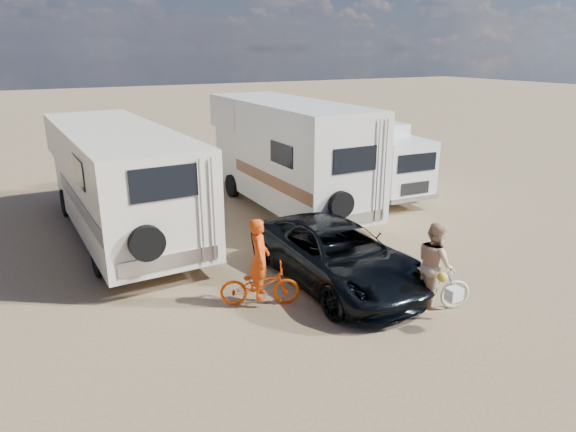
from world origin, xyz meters
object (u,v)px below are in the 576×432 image
rider_woman (434,272)px  cooler (310,242)px  crate (305,233)px  rv_left (119,183)px  rv_main (288,157)px  bike_man (260,285)px  dark_suv (337,254)px  box_truck (368,158)px  rider_man (260,266)px  bike_woman (433,289)px  bike_parked (415,186)px

rider_woman → cooler: (-0.50, 4.07, -0.64)m
cooler → crate: 0.85m
rv_left → cooler: (4.14, -3.72, -1.31)m
rv_main → bike_man: bearing=-122.9°
rv_main → rv_left: size_ratio=0.85×
rv_left → crate: bearing=-35.4°
rv_main → rider_woman: (-0.79, -7.69, -0.92)m
rv_left → crate: 5.49m
dark_suv → cooler: 2.10m
rv_left → box_truck: rv_left is taller
rv_main → bike_man: size_ratio=4.49×
rider_woman → cooler: size_ratio=2.94×
bike_man → rider_woman: (2.99, -1.95, 0.43)m
rider_man → rider_woman: bearing=-98.8°
bike_woman → bike_parked: bike_parked is taller
dark_suv → rider_man: rider_man is taller
box_truck → rider_man: (-7.37, -6.18, -0.46)m
bike_man → cooler: size_ratio=2.81×
dark_suv → bike_woman: 2.30m
rv_main → bike_parked: size_ratio=3.93×
bike_woman → rider_man: size_ratio=0.96×
bike_woman → cooler: bearing=25.1°
bike_parked → crate: size_ratio=3.79×
rider_man → cooler: 3.33m
rider_man → bike_parked: (8.34, 4.60, -0.36)m
rider_woman → box_truck: bearing=-10.1°
rv_left → bike_parked: size_ratio=4.63×
rv_left → box_truck: size_ratio=1.56×
crate → rider_man: bearing=-133.7°
rider_man → bike_parked: size_ratio=0.90×
cooler → bike_woman: bearing=-100.2°
rider_woman → cooler: bearing=25.1°
bike_woman → crate: (-0.20, 4.87, -0.30)m
bike_woman → bike_man: bearing=75.1°
rv_left → rider_man: rv_left is taller
bike_man → bike_parked: size_ratio=0.87×
rv_left → dark_suv: size_ratio=1.78×
rider_man → cooler: size_ratio=2.90×
rider_man → bike_man: bearing=0.0°
box_truck → bike_woman: 9.27m
rider_man → crate: 4.09m
bike_woman → crate: bearing=20.6°
rv_left → box_truck: bearing=0.1°
bike_parked → cooler: bearing=119.7°
dark_suv → cooler: dark_suv is taller
rider_woman → cooler: 4.15m
rv_left → rider_woman: size_ratio=5.07×
crate → dark_suv: bearing=-105.4°
rv_main → bike_woman: (-0.79, -7.69, -1.29)m
rv_left → bike_woman: (4.64, -7.80, -1.05)m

